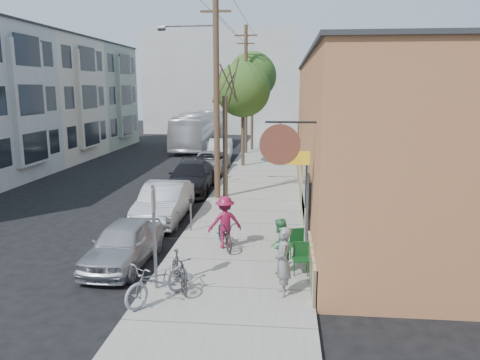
# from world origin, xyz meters

# --- Properties ---
(ground) EXTENTS (120.00, 120.00, 0.00)m
(ground) POSITION_xyz_m (0.00, 0.00, 0.00)
(ground) COLOR black
(sidewalk) EXTENTS (4.50, 58.00, 0.15)m
(sidewalk) POSITION_xyz_m (4.25, 11.00, 0.07)
(sidewalk) COLOR gray
(sidewalk) RESTS_ON ground
(cafe_building) EXTENTS (6.60, 20.20, 6.61)m
(cafe_building) POSITION_xyz_m (8.99, 4.99, 3.30)
(cafe_building) COLOR #A5643D
(cafe_building) RESTS_ON ground
(apartment_row) EXTENTS (6.30, 32.00, 9.00)m
(apartment_row) POSITION_xyz_m (-11.85, 14.00, 4.50)
(apartment_row) COLOR gray
(apartment_row) RESTS_ON ground
(end_cap_building) EXTENTS (18.00, 8.00, 12.00)m
(end_cap_building) POSITION_xyz_m (-2.00, 42.00, 6.00)
(end_cap_building) COLOR #B2B1AC
(end_cap_building) RESTS_ON ground
(sign_post) EXTENTS (0.07, 0.45, 2.80)m
(sign_post) POSITION_xyz_m (2.35, -4.24, 1.83)
(sign_post) COLOR slate
(sign_post) RESTS_ON sidewalk
(parking_meter_near) EXTENTS (0.14, 0.14, 1.24)m
(parking_meter_near) POSITION_xyz_m (2.25, 0.85, 0.98)
(parking_meter_near) COLOR slate
(parking_meter_near) RESTS_ON sidewalk
(parking_meter_far) EXTENTS (0.14, 0.14, 1.24)m
(parking_meter_far) POSITION_xyz_m (2.25, 10.02, 0.98)
(parking_meter_far) COLOR slate
(parking_meter_far) RESTS_ON sidewalk
(utility_pole_near) EXTENTS (3.57, 0.28, 10.00)m
(utility_pole_near) POSITION_xyz_m (2.39, 6.25, 5.41)
(utility_pole_near) COLOR #503A28
(utility_pole_near) RESTS_ON sidewalk
(utility_pole_far) EXTENTS (1.80, 0.28, 10.00)m
(utility_pole_far) POSITION_xyz_m (2.45, 22.07, 5.34)
(utility_pole_far) COLOR #503A28
(utility_pole_far) RESTS_ON sidewalk
(tree_bare) EXTENTS (0.24, 0.24, 4.84)m
(tree_bare) POSITION_xyz_m (2.80, 6.58, 2.57)
(tree_bare) COLOR #44392C
(tree_bare) RESTS_ON sidewalk
(tree_leafy_mid) EXTENTS (3.65, 3.65, 6.91)m
(tree_leafy_mid) POSITION_xyz_m (2.80, 15.79, 5.23)
(tree_leafy_mid) COLOR #44392C
(tree_leafy_mid) RESTS_ON sidewalk
(tree_leafy_far) EXTENTS (4.03, 4.03, 8.18)m
(tree_leafy_far) POSITION_xyz_m (2.80, 24.16, 6.29)
(tree_leafy_far) COLOR #44392C
(tree_leafy_far) RESTS_ON sidewalk
(patio_chair_a) EXTENTS (0.61, 0.61, 0.88)m
(patio_chair_a) POSITION_xyz_m (6.11, -1.55, 0.59)
(patio_chair_a) COLOR #113D18
(patio_chair_a) RESTS_ON sidewalk
(patio_chair_b) EXTENTS (0.58, 0.58, 0.88)m
(patio_chair_b) POSITION_xyz_m (6.20, -2.87, 0.59)
(patio_chair_b) COLOR #113D18
(patio_chair_b) RESTS_ON sidewalk
(patron_grey) EXTENTS (0.46, 0.67, 1.81)m
(patron_grey) POSITION_xyz_m (5.69, -4.32, 1.06)
(patron_grey) COLOR slate
(patron_grey) RESTS_ON sidewalk
(patron_green) EXTENTS (0.80, 0.92, 1.59)m
(patron_green) POSITION_xyz_m (5.59, -2.81, 0.95)
(patron_green) COLOR #338048
(patron_green) RESTS_ON sidewalk
(cyclist) EXTENTS (1.28, 1.01, 1.74)m
(cyclist) POSITION_xyz_m (3.75, -0.85, 1.02)
(cyclist) COLOR maroon
(cyclist) RESTS_ON sidewalk
(cyclist_bike) EXTENTS (1.23, 1.93, 0.96)m
(cyclist_bike) POSITION_xyz_m (3.75, -0.85, 0.63)
(cyclist_bike) COLOR black
(cyclist_bike) RESTS_ON sidewalk
(parked_bike_a) EXTENTS (1.14, 1.68, 0.99)m
(parked_bike_a) POSITION_xyz_m (2.97, -4.20, 0.64)
(parked_bike_a) COLOR black
(parked_bike_a) RESTS_ON sidewalk
(parked_bike_b) EXTENTS (1.71, 2.08, 1.06)m
(parked_bike_b) POSITION_xyz_m (2.62, -4.96, 0.68)
(parked_bike_b) COLOR gray
(parked_bike_b) RESTS_ON sidewalk
(car_0) EXTENTS (1.77, 4.07, 1.36)m
(car_0) POSITION_xyz_m (0.80, -2.32, 0.68)
(car_0) COLOR #A2A3A9
(car_0) RESTS_ON ground
(car_1) EXTENTS (1.71, 4.75, 1.56)m
(car_1) POSITION_xyz_m (0.80, 2.54, 0.78)
(car_1) COLOR #9B9FA2
(car_1) RESTS_ON ground
(car_2) EXTENTS (2.36, 5.43, 1.56)m
(car_2) POSITION_xyz_m (0.80, 8.08, 0.78)
(car_2) COLOR black
(car_2) RESTS_ON ground
(car_3) EXTENTS (2.41, 4.91, 1.34)m
(car_3) POSITION_xyz_m (0.80, 13.67, 0.67)
(car_3) COLOR #A7AAAE
(car_3) RESTS_ON ground
(car_4) EXTENTS (2.05, 4.91, 1.58)m
(car_4) POSITION_xyz_m (0.80, 18.98, 0.79)
(car_4) COLOR #AFB0B7
(car_4) RESTS_ON ground
(bus) EXTENTS (3.14, 11.64, 3.22)m
(bus) POSITION_xyz_m (-1.96, 25.61, 1.61)
(bus) COLOR white
(bus) RESTS_ON ground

